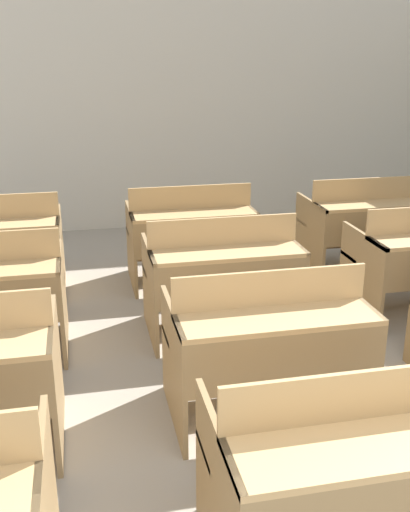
{
  "coord_description": "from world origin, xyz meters",
  "views": [
    {
      "loc": [
        -0.9,
        -0.66,
        2.03
      ],
      "look_at": [
        -0.13,
        2.94,
        0.76
      ],
      "focal_mm": 42.0,
      "sensor_mm": 36.0,
      "label": 1
    }
  ],
  "objects_px": {
    "bench_front_center": "(351,466)",
    "bench_back_center": "(191,232)",
    "bench_second_center": "(268,341)",
    "bench_back_right": "(365,222)",
    "bench_third_center": "(222,273)"
  },
  "relations": [
    {
      "from": "bench_front_center",
      "to": "bench_back_right",
      "type": "distance_m",
      "value": 3.67
    },
    {
      "from": "bench_front_center",
      "to": "bench_second_center",
      "type": "height_order",
      "value": "same"
    },
    {
      "from": "bench_third_center",
      "to": "bench_second_center",
      "type": "bearing_deg",
      "value": -90.2
    },
    {
      "from": "bench_front_center",
      "to": "bench_back_center",
      "type": "distance_m",
      "value": 3.28
    },
    {
      "from": "bench_second_center",
      "to": "bench_back_right",
      "type": "xyz_separation_m",
      "value": [
        1.66,
        2.17,
        0.0
      ]
    },
    {
      "from": "bench_back_center",
      "to": "bench_third_center",
      "type": "bearing_deg",
      "value": -88.26
    },
    {
      "from": "bench_front_center",
      "to": "bench_back_right",
      "type": "bearing_deg",
      "value": 63.01
    },
    {
      "from": "bench_back_center",
      "to": "bench_back_right",
      "type": "distance_m",
      "value": 1.69
    },
    {
      "from": "bench_second_center",
      "to": "bench_back_center",
      "type": "height_order",
      "value": "same"
    },
    {
      "from": "bench_front_center",
      "to": "bench_back_center",
      "type": "xyz_separation_m",
      "value": [
        -0.03,
        3.28,
        0.0
      ]
    },
    {
      "from": "bench_back_center",
      "to": "bench_second_center",
      "type": "bearing_deg",
      "value": -89.24
    },
    {
      "from": "bench_third_center",
      "to": "bench_back_right",
      "type": "distance_m",
      "value": 1.97
    },
    {
      "from": "bench_third_center",
      "to": "bench_back_right",
      "type": "bearing_deg",
      "value": 32.65
    },
    {
      "from": "bench_second_center",
      "to": "bench_third_center",
      "type": "bearing_deg",
      "value": 89.8
    },
    {
      "from": "bench_back_right",
      "to": "bench_front_center",
      "type": "bearing_deg",
      "value": -116.99
    }
  ]
}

